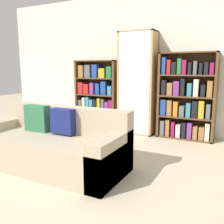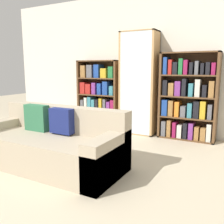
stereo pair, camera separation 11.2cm
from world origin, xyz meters
name	(u,v)px [view 1 (the left image)]	position (x,y,z in m)	size (l,w,h in m)	color
ground_plane	(44,182)	(0.00, 0.00, 0.00)	(16.00, 16.00, 0.00)	beige
wall_back	(136,64)	(0.00, 2.74, 1.35)	(6.29, 0.06, 2.70)	silver
couch	(52,145)	(-0.23, 0.43, 0.28)	(1.95, 0.83, 0.77)	tan
bookshelf_left	(97,96)	(-0.79, 2.54, 0.69)	(0.93, 0.32, 1.42)	brown
display_cabinet	(137,84)	(0.12, 2.52, 0.96)	(0.69, 0.36, 1.93)	tan
bookshelf_right	(186,99)	(1.04, 2.54, 0.72)	(0.99, 0.32, 1.53)	brown
wine_bottle	(124,147)	(0.46, 1.18, 0.14)	(0.08, 0.08, 0.35)	black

